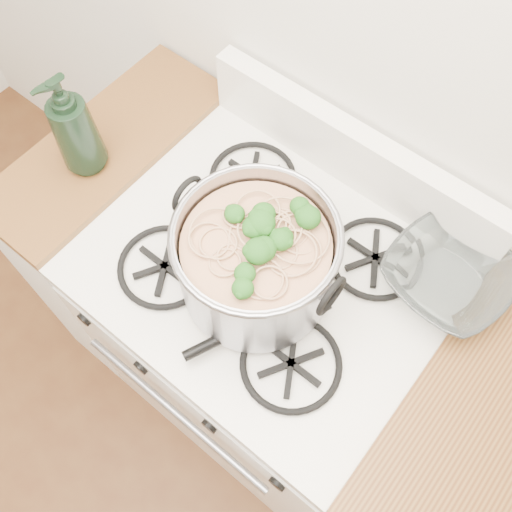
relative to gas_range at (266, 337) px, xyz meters
The scene contains 6 objects.
gas_range is the anchor object (origin of this frame).
counter_left 0.51m from the gas_range, behind, with size 0.25×0.65×0.92m.
stock_pot 0.59m from the gas_range, 79.66° to the right, with size 0.35×0.32×0.21m.
spatula 0.51m from the gas_range, 20.39° to the right, with size 0.29×0.31×0.02m, color black, non-canonical shape.
glass_bowl 0.62m from the gas_range, 31.27° to the left, with size 0.10×0.10×0.02m, color white.
bottle 0.79m from the gas_range, behind, with size 0.10×0.10×0.27m, color black.
Camera 1 is at (0.32, 0.81, 2.00)m, focal length 40.00 mm.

